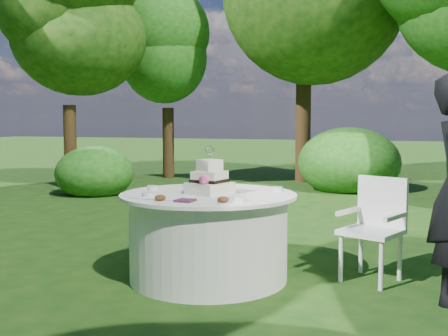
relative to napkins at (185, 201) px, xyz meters
The scene contains 8 objects.
ground 0.94m from the napkins, 93.57° to the left, with size 80.00×80.00×0.00m, color #143B10.
napkins is the anchor object (origin of this frame).
feather_plume 0.30m from the napkins, behind, with size 0.48×0.07×0.01m, color silver.
table 0.66m from the napkins, 93.57° to the left, with size 1.56×1.56×0.77m.
cake 0.50m from the napkins, 90.53° to the left, with size 0.41×0.41×0.43m.
chair 1.74m from the napkins, 38.43° to the left, with size 0.59×0.59×0.91m.
votives 0.44m from the napkins, 94.60° to the left, with size 1.21×0.88×0.04m.
petal_cups 0.05m from the napkins, 18.37° to the left, with size 0.59×0.19×0.05m.
Camera 1 is at (1.87, -4.21, 1.39)m, focal length 42.00 mm.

